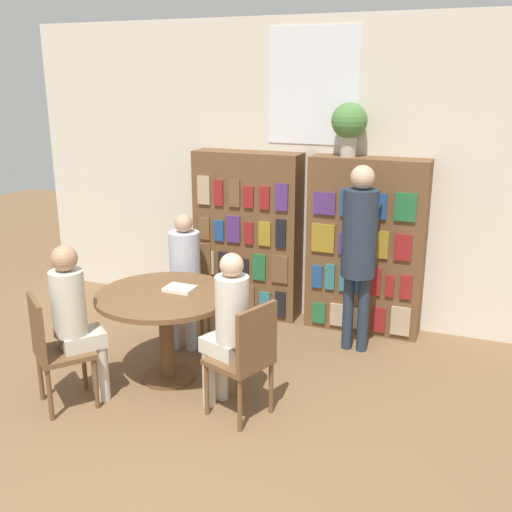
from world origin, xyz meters
The scene contains 14 objects.
ground_plane centered at (0.00, 0.00, 0.00)m, with size 16.00×16.00×0.00m, color brown.
wall_back centered at (0.00, 3.25, 1.51)m, with size 6.40×0.07×3.00m.
bookshelf_left centered at (-0.62, 3.06, 0.86)m, with size 1.12×0.34×1.72m.
bookshelf_right centered at (0.62, 3.06, 0.86)m, with size 1.12×0.34×1.72m.
flower_vase centered at (0.40, 3.06, 2.02)m, with size 0.33×0.33×0.50m.
reading_table centered at (-0.67, 1.42, 0.62)m, with size 1.12×1.12×0.76m.
chair_near_camera centered at (-1.22, 0.71, 0.51)m, with size 0.56×0.56×0.91m.
chair_left_side centered at (-0.91, 2.28, 0.51)m, with size 0.49×0.49×0.91m.
chair_far_side centered at (0.17, 1.11, 0.51)m, with size 0.51×0.51×0.91m.
seated_reader_left centered at (-0.87, 2.11, 0.72)m, with size 0.36×0.41×1.24m.
seated_reader_right centered at (0.00, 1.17, 0.70)m, with size 0.39×0.34×1.25m.
seated_reader_back centered at (-1.11, 0.85, 0.72)m, with size 0.40×0.41×1.27m.
librarian_standing centered at (0.66, 2.55, 1.06)m, with size 0.31×0.58×1.72m.
open_book_on_table centered at (-0.59, 1.53, 0.77)m, with size 0.24×0.18×0.03m.
Camera 1 is at (1.69, -2.52, 2.44)m, focal length 42.00 mm.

